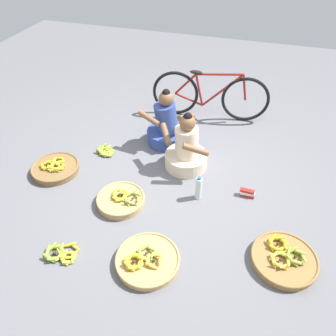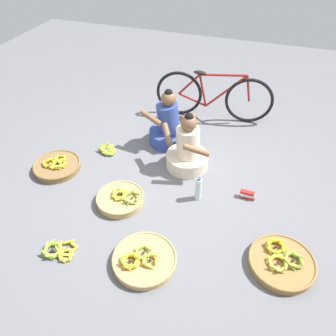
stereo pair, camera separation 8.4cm
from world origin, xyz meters
TOP-DOWN VIEW (x-y plane):
  - ground_plane at (0.00, 0.00)m, footprint 10.00×10.00m
  - vendor_woman_front at (0.08, 0.30)m, footprint 0.67×0.53m
  - vendor_woman_behind at (-0.30, 0.72)m, footprint 0.70×0.52m
  - bicycle_leaning at (0.12, 1.52)m, footprint 1.70×0.21m
  - banana_basket_mid_right at (1.30, -0.79)m, footprint 0.61×0.61m
  - banana_basket_mid_left at (-1.42, -0.27)m, footprint 0.57×0.57m
  - banana_basket_near_vendor at (-0.44, -0.53)m, footprint 0.53×0.53m
  - banana_basket_back_right at (0.09, -1.17)m, footprint 0.60×0.60m
  - loose_bananas_front_center at (-0.72, -1.32)m, footprint 0.35×0.29m
  - loose_bananas_back_center at (-0.99, 0.25)m, footprint 0.28×0.25m
  - water_bottle at (0.35, -0.20)m, footprint 0.07×0.07m
  - packet_carton_stack at (0.88, -0.02)m, footprint 0.17×0.07m

SIDE VIEW (x-z plane):
  - ground_plane at x=0.00m, z-range 0.00..0.00m
  - loose_bananas_front_center at x=-0.72m, z-range -0.02..0.08m
  - loose_bananas_back_center at x=-0.99m, z-range -0.02..0.08m
  - packet_carton_stack at x=0.88m, z-range 0.00..0.09m
  - banana_basket_back_right at x=0.09m, z-range -0.03..0.12m
  - banana_basket_mid_right at x=1.30m, z-range -0.03..0.12m
  - banana_basket_mid_left at x=-1.42m, z-range -0.02..0.13m
  - banana_basket_near_vendor at x=-0.44m, z-range -0.03..0.13m
  - water_bottle at x=0.35m, z-range -0.01..0.30m
  - vendor_woman_front at x=0.08m, z-range -0.14..0.62m
  - vendor_woman_behind at x=-0.30m, z-range -0.14..0.64m
  - bicycle_leaning at x=0.12m, z-range -0.01..0.73m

